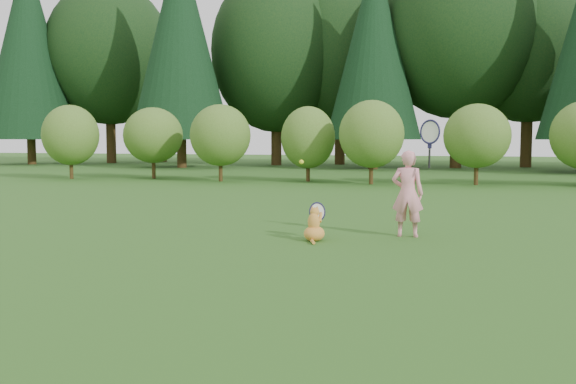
% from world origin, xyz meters
% --- Properties ---
extents(ground, '(100.00, 100.00, 0.00)m').
position_xyz_m(ground, '(0.00, 0.00, 0.00)').
color(ground, '#235217').
rests_on(ground, ground).
extents(shrub_row, '(28.00, 3.00, 2.80)m').
position_xyz_m(shrub_row, '(0.00, 13.00, 1.40)').
color(shrub_row, '#446720').
rests_on(shrub_row, ground).
extents(woodland_backdrop, '(48.00, 10.00, 15.00)m').
position_xyz_m(woodland_backdrop, '(0.00, 23.00, 7.50)').
color(woodland_backdrop, black).
rests_on(woodland_backdrop, ground).
extents(child, '(0.75, 0.40, 2.04)m').
position_xyz_m(child, '(2.03, 1.27, 0.71)').
color(child, pink).
rests_on(child, ground).
extents(cat, '(0.39, 0.71, 0.72)m').
position_xyz_m(cat, '(0.71, 0.48, 0.27)').
color(cat, orange).
rests_on(cat, ground).
extents(tennis_ball, '(0.07, 0.07, 0.07)m').
position_xyz_m(tennis_ball, '(0.58, 0.21, 1.20)').
color(tennis_ball, yellow).
rests_on(tennis_ball, ground).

